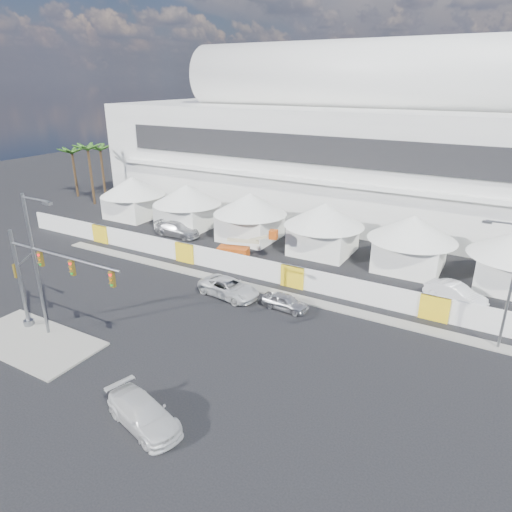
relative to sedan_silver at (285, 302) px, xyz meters
The scene contains 16 objects.
ground 12.68m from the sedan_silver, 125.22° to the right, with size 160.00×160.00×0.00m, color black.
median_island 18.85m from the sedan_silver, 134.91° to the right, with size 10.00×5.00×0.15m, color gray.
far_curb 12.89m from the sedan_silver, ahead, with size 80.00×1.20×0.12m, color gray.
stadium 32.41m from the sedan_silver, 87.41° to the left, with size 80.00×24.80×21.98m.
tent_row 15.46m from the sedan_silver, 116.47° to the left, with size 53.40×8.40×5.40m.
hoarding_fence 4.37m from the sedan_silver, 107.38° to the left, with size 70.00×0.25×2.00m, color white.
palm_cluster 45.47m from the sedan_silver, 154.82° to the left, with size 10.60×10.60×8.55m.
sedan_silver is the anchor object (origin of this frame).
pickup_curb 5.23m from the sedan_silver, behind, with size 5.52×2.54×1.53m, color silver.
pickup_near 15.63m from the sedan_silver, 92.49° to the right, with size 5.18×2.11×1.50m, color silver.
lot_car_a 14.20m from the sedan_silver, 34.52° to the left, with size 4.97×1.73×1.64m, color white.
lot_car_c 21.73m from the sedan_silver, 152.20° to the left, with size 5.66×2.30×1.64m, color #B5B6BA.
traffic_mast 18.26m from the sedan_silver, 137.61° to the right, with size 10.69×0.73×7.48m.
streetlight_median 18.52m from the sedan_silver, 137.16° to the right, with size 2.86×0.29×10.32m.
streetlight_curb 15.96m from the sedan_silver, ahead, with size 2.69×0.61×9.09m.
boom_lift 12.29m from the sedan_silver, 139.75° to the left, with size 6.50×2.17×3.21m.
Camera 1 is at (21.56, -19.27, 17.41)m, focal length 32.00 mm.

